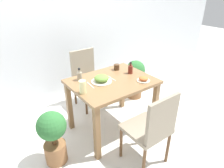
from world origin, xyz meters
TOP-DOWN VIEW (x-y plane):
  - ground_plane at (0.00, 0.00)m, footprint 16.00×16.00m
  - wall_back at (0.00, 1.31)m, footprint 8.00×0.05m
  - dining_table at (0.00, 0.00)m, footprint 1.00×0.77m
  - chair_near at (-0.04, -0.73)m, footprint 0.42×0.42m
  - chair_far at (0.06, 0.75)m, footprint 0.42×0.42m
  - food_plate at (-0.13, 0.04)m, footprint 0.25×0.25m
  - side_plate at (0.30, -0.24)m, footprint 0.16×0.16m
  - drink_cup at (0.25, 0.23)m, footprint 0.08×0.08m
  - juice_glass at (-0.44, -0.07)m, footprint 0.08×0.08m
  - sauce_bottle at (0.32, 0.03)m, footprint 0.06×0.06m
  - condiment_bottle at (-0.31, 0.24)m, footprint 0.06×0.06m
  - fork_utensil at (-0.28, 0.04)m, footprint 0.03×0.19m
  - spoon_utensil at (0.03, 0.04)m, footprint 0.02×0.17m
  - potted_plant_left at (-0.84, -0.09)m, footprint 0.31×0.31m
  - potted_plant_right at (0.82, 0.46)m, footprint 0.32×0.32m

SIDE VIEW (x-z plane):
  - ground_plane at x=0.00m, z-range 0.00..0.00m
  - potted_plant_left at x=-0.84m, z-range 0.05..0.69m
  - potted_plant_right at x=0.82m, z-range 0.05..0.71m
  - chair_near at x=-0.04m, z-range 0.06..0.95m
  - chair_far at x=0.06m, z-range 0.06..0.95m
  - dining_table at x=0.00m, z-range 0.25..0.98m
  - fork_utensil at x=-0.28m, z-range 0.73..0.73m
  - spoon_utensil at x=0.03m, z-range 0.73..0.73m
  - side_plate at x=0.30m, z-range 0.72..0.78m
  - drink_cup at x=0.25m, z-range 0.73..0.81m
  - food_plate at x=-0.13m, z-range 0.72..0.81m
  - sauce_bottle at x=0.32m, z-range 0.71..0.87m
  - condiment_bottle at x=-0.31m, z-range 0.71..0.87m
  - juice_glass at x=-0.44m, z-range 0.73..0.88m
  - wall_back at x=0.00m, z-range 0.00..2.60m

